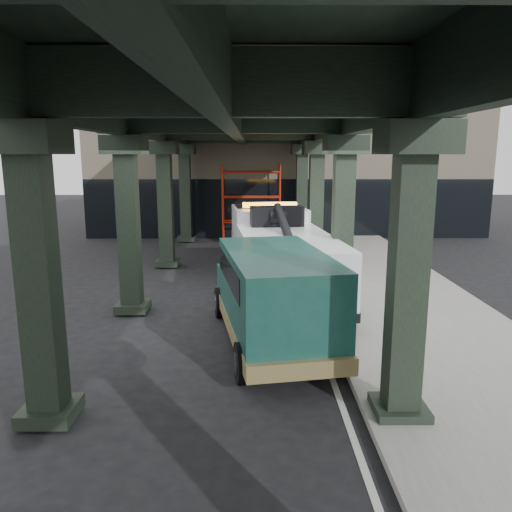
{
  "coord_description": "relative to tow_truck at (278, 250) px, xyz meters",
  "views": [
    {
      "loc": [
        0.08,
        -11.87,
        4.5
      ],
      "look_at": [
        0.17,
        1.84,
        1.7
      ],
      "focal_mm": 35.0,
      "sensor_mm": 36.0,
      "label": 1
    }
  ],
  "objects": [
    {
      "name": "ground",
      "position": [
        -0.9,
        -3.99,
        -1.45
      ],
      "size": [
        90.0,
        90.0,
        0.0
      ],
      "primitive_type": "plane",
      "color": "black",
      "rests_on": "ground"
    },
    {
      "name": "sidewalk",
      "position": [
        3.6,
        -1.99,
        -1.37
      ],
      "size": [
        5.0,
        40.0,
        0.15
      ],
      "primitive_type": "cube",
      "color": "gray",
      "rests_on": "ground"
    },
    {
      "name": "lane_stripe",
      "position": [
        0.8,
        -1.99,
        -1.44
      ],
      "size": [
        0.12,
        38.0,
        0.01
      ],
      "primitive_type": "cube",
      "color": "silver",
      "rests_on": "ground"
    },
    {
      "name": "viaduct",
      "position": [
        -1.3,
        -1.99,
        4.01
      ],
      "size": [
        7.4,
        32.0,
        6.4
      ],
      "color": "black",
      "rests_on": "ground"
    },
    {
      "name": "building",
      "position": [
        1.1,
        16.01,
        2.55
      ],
      "size": [
        22.0,
        10.0,
        8.0
      ],
      "primitive_type": "cube",
      "color": "#C6B793",
      "rests_on": "ground"
    },
    {
      "name": "scaffolding",
      "position": [
        -0.9,
        10.66,
        0.66
      ],
      "size": [
        3.08,
        0.88,
        4.0
      ],
      "color": "red",
      "rests_on": "ground"
    },
    {
      "name": "tow_truck",
      "position": [
        0.0,
        0.0,
        0.0
      ],
      "size": [
        3.47,
        9.25,
        2.97
      ],
      "rotation": [
        0.0,
        0.0,
        0.11
      ],
      "color": "black",
      "rests_on": "ground"
    },
    {
      "name": "towed_van",
      "position": [
        -0.35,
        -4.56,
        -0.19
      ],
      "size": [
        3.12,
        6.03,
        2.33
      ],
      "rotation": [
        0.0,
        0.0,
        0.17
      ],
      "color": "#12433B",
      "rests_on": "ground"
    }
  ]
}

